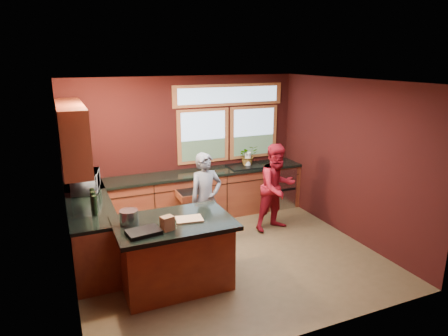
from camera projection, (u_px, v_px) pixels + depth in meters
floor at (228, 257)px, 6.27m from camera, size 4.50×4.50×0.00m
room_shell at (182, 144)px, 5.84m from camera, size 4.52×4.02×2.71m
back_counter at (202, 194)px, 7.72m from camera, size 4.50×0.64×0.93m
left_counter at (90, 229)px, 6.15m from camera, size 0.64×2.30×0.93m
island at (175, 253)px, 5.38m from camera, size 1.55×1.05×0.95m
person_grey at (206, 199)px, 6.58m from camera, size 0.60×0.42×1.55m
person_red at (277, 187)px, 7.10m from camera, size 0.85×0.70×1.58m
microwave at (86, 182)px, 6.41m from camera, size 0.51×0.65×0.32m
potted_plant at (248, 155)px, 7.97m from camera, size 0.37×0.32×0.41m
paper_towel at (248, 159)px, 7.93m from camera, size 0.12×0.12×0.28m
cutting_board at (189, 219)px, 5.29m from camera, size 0.38×0.30×0.02m
stock_pot at (129, 217)px, 5.15m from camera, size 0.24×0.24×0.18m
paper_bag at (167, 223)px, 4.95m from camera, size 0.18×0.15×0.18m
black_tray at (144, 232)px, 4.86m from camera, size 0.44×0.33×0.05m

